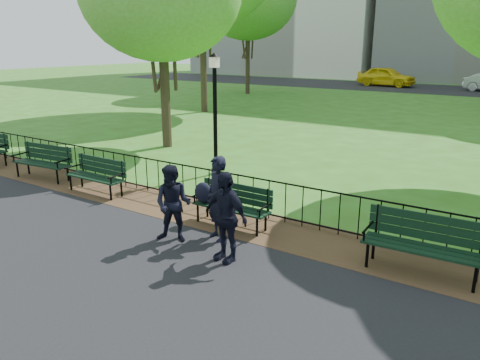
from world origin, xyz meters
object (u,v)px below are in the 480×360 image
Objects in this scene: person_left at (218,199)px; person_mid at (173,204)px; park_bench_left_a at (98,172)px; taxi at (386,76)px; park_bench_left_b at (44,158)px; person_right at (226,217)px; park_bench_right_a at (424,238)px; park_bench_main at (219,197)px; lamppost at (215,110)px.

person_mid is at bearing -117.06° from person_left.
park_bench_left_a is 34.35m from taxi.
person_mid is (5.92, -1.30, 0.17)m from park_bench_left_b.
park_bench_left_a is 5.11m from person_right.
park_bench_left_a is at bearing 177.92° from park_bench_right_a.
person_mid is (-0.20, -1.20, 0.16)m from park_bench_main.
park_bench_left_a is at bearing -166.03° from person_left.
taxi is at bearing 112.02° from person_right.
person_mid is (-0.65, -0.54, -0.07)m from person_left.
taxi is at bearing 100.60° from park_bench_main.
person_mid reaches higher than park_bench_left_b.
park_bench_left_b is at bearing 178.47° from park_bench_main.
taxi reaches higher than person_mid.
park_bench_left_a is 1.07× the size of person_right.
person_left reaches higher than park_bench_left_a.
person_mid is at bearing -175.95° from person_right.
lamppost is at bearing 33.21° from park_bench_left_b.
park_bench_main is 0.91× the size of park_bench_left_b.
park_bench_right_a is 4.48m from person_mid.
park_bench_left_b is at bearing 178.41° from park_bench_left_a.
lamppost is (1.43, 3.10, 1.31)m from park_bench_left_a.
lamppost reaches higher than park_bench_main.
park_bench_left_a is at bearing -167.55° from taxi.
lamppost is at bearing 65.29° from park_bench_left_a.
park_bench_main is 1.13× the size of person_mid.
person_mid is at bearing -63.22° from lamppost.
park_bench_main is 0.84m from person_left.
person_mid is (-4.29, -1.29, 0.14)m from park_bench_right_a.
person_left reaches higher than park_bench_right_a.
taxi is (-2.97, 34.22, 0.29)m from park_bench_left_a.
lamppost is at bearing -164.47° from taxi.
person_mid reaches higher than park_bench_main.
park_bench_right_a reaches higher than park_bench_main.
park_bench_right_a is 1.28× the size of person_mid.
person_left is at bearing -9.38° from park_bench_left_a.
lamppost reaches higher than person_right.
taxi is (-6.59, 35.46, 0.09)m from person_mid.
person_left is 0.93m from person_right.
taxi reaches higher than park_bench_left_b.
park_bench_main is 1.03× the size of person_left.
person_right is at bearing -51.02° from park_bench_main.
person_left is at bearing -160.80° from taxi.
park_bench_right_a is 3.31m from person_right.
park_bench_main is 1.74m from person_right.
person_left is 1.10× the size of person_mid.
park_bench_right_a reaches higher than park_bench_left_a.
lamppost is at bearing 95.33° from person_mid.
park_bench_right_a is at bearing 34.77° from person_right.
person_right reaches higher than park_bench_main.
lamppost reaches higher than park_bench_left_b.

